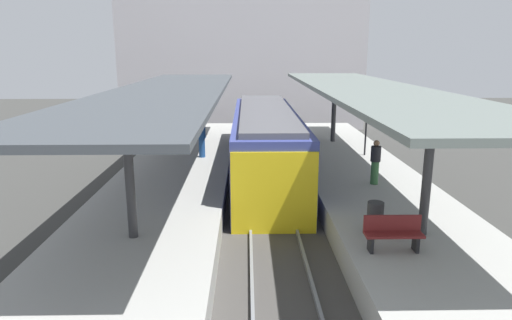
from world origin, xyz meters
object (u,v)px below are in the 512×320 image
Objects in this scene: platform_sign at (366,121)px; passenger_mid_platform at (375,161)px; platform_bench at (393,232)px; commuter_train at (266,145)px; litter_bin at (375,216)px; passenger_near_bench at (202,138)px.

passenger_mid_platform is at bearing -100.39° from platform_sign.
platform_sign is 4.79m from passenger_mid_platform.
platform_bench is 5.71m from passenger_mid_platform.
commuter_train is 9.59m from platform_bench.
platform_bench is at bearing -100.92° from platform_sign.
platform_bench is at bearing -73.68° from commuter_train.
platform_sign is at bearing 77.11° from litter_bin.
passenger_near_bench reaches higher than passenger_mid_platform.
commuter_train is 15.70× the size of litter_bin.
commuter_train is 5.26m from passenger_mid_platform.
platform_bench is 0.83× the size of passenger_near_bench.
commuter_train is at bearing -167.50° from platform_sign.
passenger_near_bench is at bearing -178.14° from platform_sign.
platform_sign is at bearing 1.86° from passenger_near_bench.
platform_bench is at bearing -86.09° from litter_bin.
platform_bench is at bearing -101.37° from passenger_mid_platform.
commuter_train is 8.39m from litter_bin.
commuter_train is at bearing 106.32° from platform_bench.
passenger_mid_platform reaches higher than platform_bench.
platform_sign is 9.31m from litter_bin.
passenger_near_bench is (-2.87, 0.79, 0.15)m from commuter_train.
platform_sign is 2.76× the size of litter_bin.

